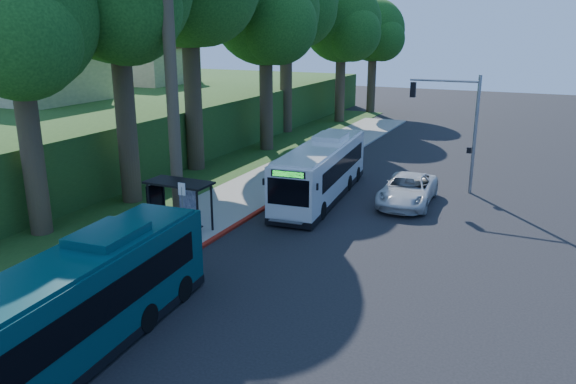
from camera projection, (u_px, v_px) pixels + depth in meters
The scene contains 16 objects.
ground at pixel (338, 234), 27.12m from camera, with size 140.00×140.00×0.00m, color black.
sidewalk at pixel (210, 213), 30.05m from camera, with size 4.50×70.00×0.12m, color gray.
red_curb at pixel (205, 244), 25.64m from camera, with size 0.25×30.00×0.13m, color maroon.
grass_verge at pixel (177, 180), 36.71m from camera, with size 8.00×70.00×0.06m, color #234719.
bus_shelter at pixel (177, 195), 27.05m from camera, with size 3.20×1.51×2.55m.
stop_sign_pole at pixel (183, 207), 24.36m from camera, with size 0.35×0.06×3.17m.
traffic_signal_pole at pixel (458, 119), 33.06m from camera, with size 4.10×0.30×7.00m.
hillside_backdrop at pixel (120, 111), 50.20m from camera, with size 24.00×60.00×8.80m.
tree_2 at pixel (266, 16), 42.90m from camera, with size 8.82×8.40×15.12m.
tree_3 at pixel (287, 0), 50.24m from camera, with size 10.08×9.60×17.28m.
tree_4 at pixel (342, 26), 56.84m from camera, with size 8.40×8.00×14.14m.
tree_5 at pixel (374, 34), 63.62m from camera, with size 7.35×7.00×12.86m.
tree_6 at pixel (16, 25), 24.37m from camera, with size 7.56×7.20×13.74m.
white_bus at pixel (322, 170), 32.51m from camera, with size 3.50×11.70×3.44m.
teal_bus at pixel (74, 306), 16.56m from camera, with size 3.42×11.69×3.44m.
pickup at pixel (408, 190), 31.54m from camera, with size 2.70×5.86×1.63m, color silver.
Camera 1 is at (8.51, -24.12, 9.55)m, focal length 35.00 mm.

